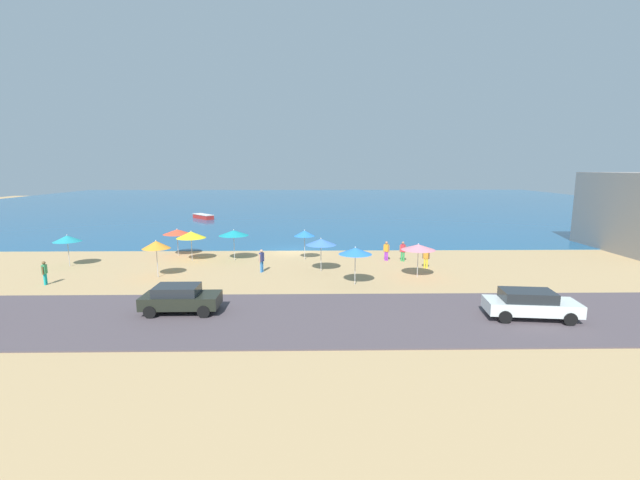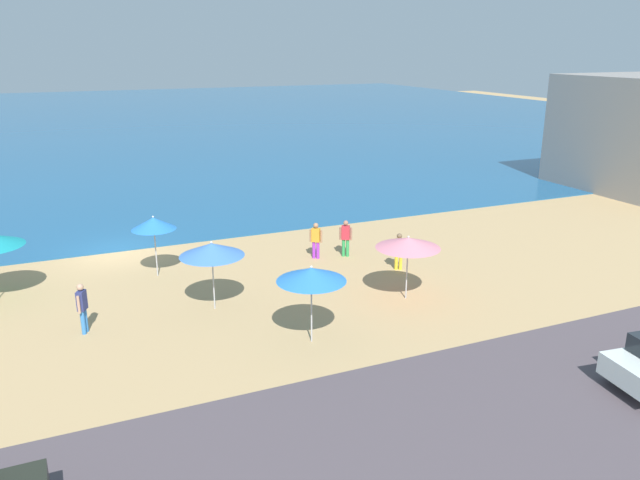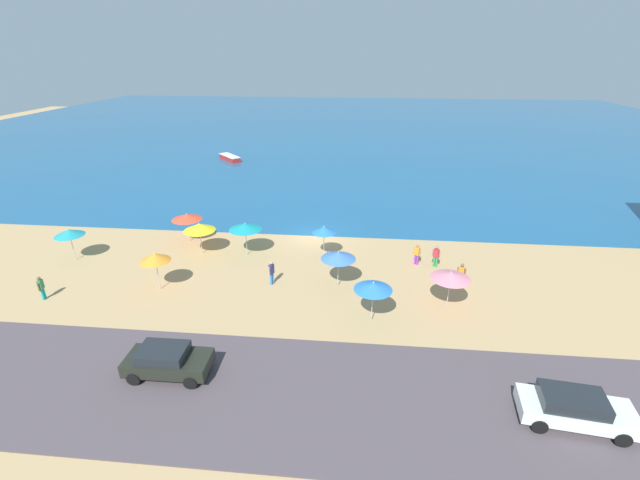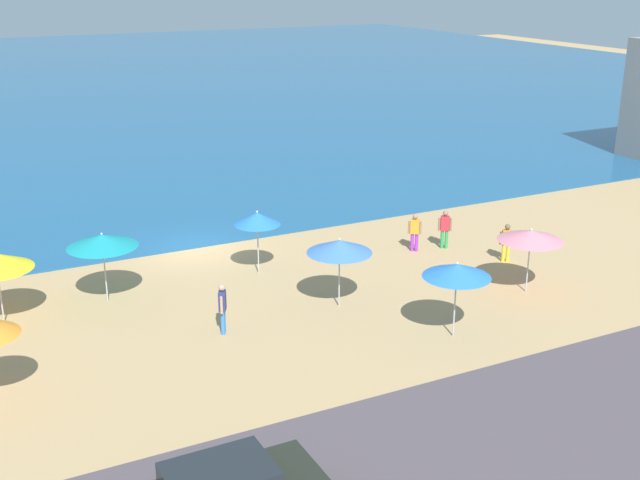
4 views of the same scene
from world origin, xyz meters
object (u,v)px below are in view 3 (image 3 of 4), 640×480
(bather_1, at_px, (417,253))
(bather_4, at_px, (436,255))
(beach_umbrella_3, at_px, (69,232))
(beach_umbrella_6, at_px, (324,230))
(bather_0, at_px, (461,273))
(parked_car_2, at_px, (575,408))
(beach_umbrella_4, at_px, (187,217))
(beach_umbrella_2, at_px, (373,286))
(beach_umbrella_5, at_px, (199,227))
(parked_car_1, at_px, (167,360))
(beach_umbrella_0, at_px, (155,257))
(skiff_nearshore, at_px, (230,158))
(beach_umbrella_1, at_px, (451,276))
(bather_3, at_px, (271,271))
(beach_umbrella_8, at_px, (338,256))
(bather_2, at_px, (41,287))
(beach_umbrella_7, at_px, (245,227))

(bather_1, relative_size, bather_4, 0.98)
(beach_umbrella_3, height_order, beach_umbrella_6, beach_umbrella_6)
(bather_0, bearing_deg, parked_car_2, -78.46)
(beach_umbrella_4, bearing_deg, beach_umbrella_3, -150.30)
(beach_umbrella_3, height_order, bather_4, beach_umbrella_3)
(beach_umbrella_4, height_order, parked_car_2, beach_umbrella_4)
(beach_umbrella_2, relative_size, beach_umbrella_5, 1.02)
(bather_4, xyz_separation_m, parked_car_1, (-14.36, -12.52, -0.09))
(beach_umbrella_0, distance_m, skiff_nearshore, 35.15)
(beach_umbrella_1, xyz_separation_m, beach_umbrella_3, (-26.31, 3.85, 0.03))
(bather_1, bearing_deg, beach_umbrella_1, -77.22)
(parked_car_1, height_order, skiff_nearshore, parked_car_1)
(bather_3, xyz_separation_m, skiff_nearshore, (-12.72, 33.34, -0.57))
(beach_umbrella_0, distance_m, bather_4, 18.96)
(beach_umbrella_8, relative_size, skiff_nearshore, 0.63)
(bather_0, xyz_separation_m, bather_3, (-12.41, -1.12, 0.08))
(beach_umbrella_3, xyz_separation_m, parked_car_2, (29.95, -12.35, -1.37))
(beach_umbrella_6, distance_m, bather_0, 9.99)
(bather_2, height_order, parked_car_2, bather_2)
(beach_umbrella_7, height_order, bather_2, beach_umbrella_7)
(beach_umbrella_8, relative_size, bather_1, 1.56)
(beach_umbrella_8, bearing_deg, beach_umbrella_5, 159.74)
(beach_umbrella_0, height_order, skiff_nearshore, beach_umbrella_0)
(bather_3, bearing_deg, bather_2, -167.00)
(bather_3, bearing_deg, parked_car_2, -34.68)
(beach_umbrella_3, xyz_separation_m, bather_2, (1.42, -5.36, -1.31))
(beach_umbrella_5, xyz_separation_m, parked_car_1, (3.04, -13.11, -1.32))
(skiff_nearshore, bearing_deg, beach_umbrella_4, -80.23)
(beach_umbrella_7, bearing_deg, bather_0, -11.67)
(beach_umbrella_4, xyz_separation_m, bather_4, (19.20, -2.71, -1.17))
(bather_1, bearing_deg, beach_umbrella_0, -163.14)
(bather_2, xyz_separation_m, bather_4, (24.95, 6.74, 0.04))
(beach_umbrella_7, relative_size, parked_car_2, 0.56)
(beach_umbrella_4, relative_size, parked_car_2, 0.52)
(beach_umbrella_4, bearing_deg, bather_3, -37.84)
(beach_umbrella_0, bearing_deg, beach_umbrella_7, 51.96)
(beach_umbrella_4, distance_m, bather_1, 18.09)
(beach_umbrella_2, relative_size, bather_1, 1.58)
(bather_1, relative_size, skiff_nearshore, 0.40)
(beach_umbrella_7, bearing_deg, bather_2, -145.98)
(beach_umbrella_8, distance_m, skiff_nearshore, 37.30)
(beach_umbrella_2, relative_size, parked_car_2, 0.55)
(bather_3, xyz_separation_m, parked_car_2, (14.72, -10.19, -0.13))
(beach_umbrella_1, height_order, beach_umbrella_4, beach_umbrella_1)
(bather_4, bearing_deg, beach_umbrella_0, -165.09)
(beach_umbrella_3, height_order, bather_2, beach_umbrella_3)
(beach_umbrella_0, relative_size, parked_car_1, 0.66)
(parked_car_1, bearing_deg, beach_umbrella_2, 29.17)
(beach_umbrella_6, height_order, parked_car_1, beach_umbrella_6)
(beach_umbrella_7, height_order, bather_4, beach_umbrella_7)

